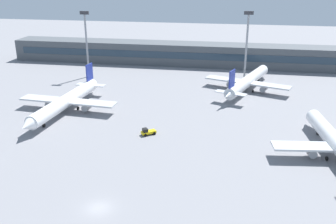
# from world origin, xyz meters

# --- Properties ---
(ground_plane) EXTENTS (400.00, 400.00, 0.00)m
(ground_plane) POSITION_xyz_m (0.00, 40.00, 0.00)
(ground_plane) COLOR gray
(terminal_building) EXTENTS (148.31, 12.13, 9.00)m
(terminal_building) POSITION_xyz_m (0.00, 106.63, 4.50)
(terminal_building) COLOR #4C5156
(terminal_building) RESTS_ON ground_plane
(airplane_mid) EXTENTS (28.94, 41.41, 10.23)m
(airplane_mid) POSITION_xyz_m (-25.02, 43.02, 3.12)
(airplane_mid) COLOR white
(airplane_mid) RESTS_ON ground_plane
(airplane_far) EXTENTS (28.52, 39.86, 10.22)m
(airplane_far) POSITION_xyz_m (26.28, 73.85, 3.12)
(airplane_far) COLOR silver
(airplane_far) RESTS_ON ground_plane
(baggage_tug_yellow) EXTENTS (3.79, 3.33, 1.75)m
(baggage_tug_yellow) POSITION_xyz_m (1.34, 31.38, 0.80)
(baggage_tug_yellow) COLOR yellow
(baggage_tug_yellow) RESTS_ON ground_plane
(floodlight_tower_west) EXTENTS (3.20, 0.80, 24.16)m
(floodlight_tower_west) POSITION_xyz_m (-32.72, 80.57, 14.07)
(floodlight_tower_west) COLOR gray
(floodlight_tower_west) RESTS_ON ground_plane
(floodlight_tower_east) EXTENTS (3.20, 0.80, 24.89)m
(floodlight_tower_east) POSITION_xyz_m (25.11, 83.16, 14.45)
(floodlight_tower_east) COLOR gray
(floodlight_tower_east) RESTS_ON ground_plane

